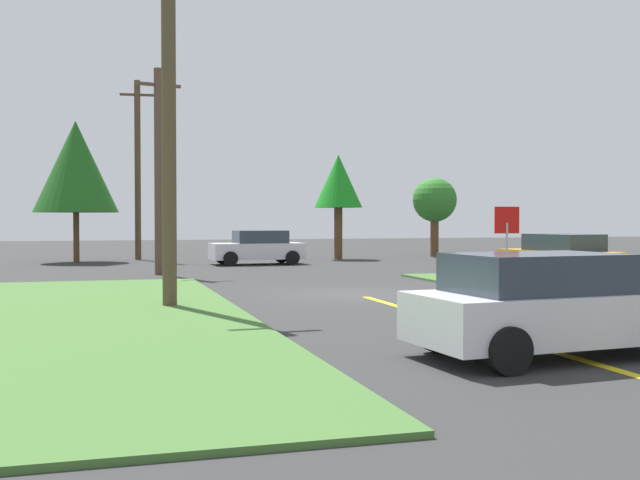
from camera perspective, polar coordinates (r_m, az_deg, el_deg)
The scene contains 12 objects.
ground_plane at distance 22.07m, azimuth 2.56°, elevation -4.04°, with size 120.00×120.00×0.00m, color #303030.
lane_stripe_center at distance 14.77m, azimuth 12.62°, elevation -6.82°, with size 0.20×14.00×0.01m, color yellow.
stop_sign at distance 23.30m, azimuth 13.77°, elevation 0.62°, with size 0.79×0.07×2.52m.
car_behind_on_main_road at distance 12.47m, azimuth 16.86°, elevation -4.68°, with size 4.73×2.45×1.62m.
car_on_crossroad at distance 29.01m, azimuth 17.52°, elevation -1.17°, with size 2.74×4.79×1.62m.
car_approaching_junction at distance 36.50m, azimuth -4.67°, elevation -0.56°, with size 4.44×2.27×1.62m.
utility_pole_near at distance 18.88m, azimuth -11.21°, elevation 9.29°, with size 1.80×0.34×9.22m.
utility_pole_mid at distance 30.28m, azimuth -11.96°, elevation 5.20°, with size 1.78×0.50×7.97m.
utility_pole_far at distance 41.78m, azimuth -13.45°, elevation 5.22°, with size 1.80×0.32×9.50m.
oak_tree_left at distance 40.01m, azimuth -17.76°, elevation 5.23°, with size 4.14×4.14×7.06m.
pine_tree_center at distance 41.26m, azimuth 1.38°, elevation 4.32°, with size 2.59×2.59×5.65m.
oak_tree_right at distance 44.39m, azimuth 8.55°, elevation 2.90°, with size 2.53×2.53×4.54m.
Camera 1 is at (-7.04, -20.80, 2.15)m, focal length 42.89 mm.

